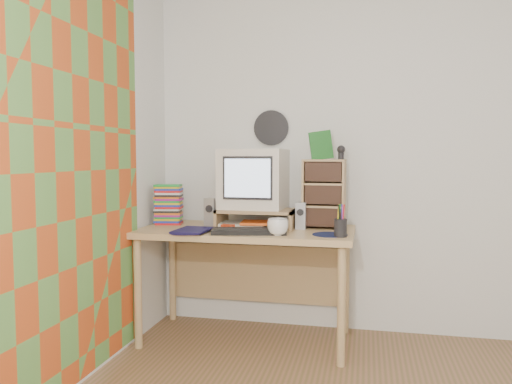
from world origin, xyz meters
The scene contains 19 objects.
back_wall centered at (0.00, 1.75, 1.25)m, with size 3.50×3.50×0.00m, color white.
curtain centered at (-1.71, 0.48, 1.15)m, with size 2.20×2.20×0.00m, color #C84D1C.
wall_disc centered at (-0.93, 1.73, 1.43)m, with size 0.25×0.25×0.02m, color black.
desk centered at (-1.03, 1.44, 0.62)m, with size 1.40×0.70×0.75m.
monitor_riser centered at (-0.98, 1.48, 0.84)m, with size 0.52×0.30×0.12m.
crt_monitor centered at (-1.02, 1.53, 1.07)m, with size 0.43×0.43×0.41m, color silver.
speaker_left centered at (-1.28, 1.41, 0.85)m, with size 0.07×0.07×0.20m, color #9D9DA2.
speaker_right centered at (-0.67, 1.44, 0.84)m, with size 0.07×0.07×0.18m, color #9D9DA2.
keyboard centered at (-0.96, 1.17, 0.77)m, with size 0.46×0.15×0.03m, color black.
dvd_stack centered at (-1.62, 1.48, 0.88)m, with size 0.18×0.13×0.25m, color brown, non-canonical shape.
cd_rack centered at (-0.53, 1.51, 0.98)m, with size 0.27×0.15×0.46m, color tan.
mug centered at (-0.78, 1.15, 0.80)m, with size 0.13×0.13×0.10m, color white.
diary centered at (-1.42, 1.15, 0.77)m, with size 0.25×0.19×0.05m, color #130F38.
mousepad centered at (-0.47, 1.23, 0.75)m, with size 0.21×0.21×0.00m, color #101337.
pen_cup centered at (-0.40, 1.17, 0.83)m, with size 0.08×0.08×0.15m, color black, non-canonical shape.
papers centered at (-1.02, 1.46, 0.77)m, with size 0.30×0.22×0.04m, color silver, non-canonical shape.
red_box centered at (-1.12, 1.26, 0.77)m, with size 0.08×0.05×0.04m, color red.
game_box centered at (-0.55, 1.49, 1.30)m, with size 0.14×0.03×0.18m, color #1A5E1E.
webcam centered at (-0.42, 1.47, 1.25)m, with size 0.05×0.05×0.09m, color black, non-canonical shape.
Camera 1 is at (-0.26, -1.79, 1.22)m, focal length 35.00 mm.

